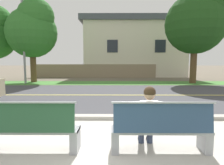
{
  "coord_description": "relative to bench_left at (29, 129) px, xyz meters",
  "views": [
    {
      "loc": [
        0.34,
        -3.37,
        1.71
      ],
      "look_at": [
        0.3,
        3.23,
        1.0
      ],
      "focal_mm": 31.63,
      "sensor_mm": 36.0,
      "label": 1
    }
  ],
  "objects": [
    {
      "name": "sidewalk_pavement",
      "position": [
        1.23,
        0.24,
        -0.45
      ],
      "size": [
        44.0,
        3.6,
        0.01
      ],
      "primitive_type": "cube",
      "color": "#B7B2A8",
      "rests_on": "ground_plane"
    },
    {
      "name": "far_verge_grass",
      "position": [
        1.23,
        11.94,
        -0.45
      ],
      "size": [
        48.0,
        2.8,
        0.02
      ],
      "primitive_type": "cube",
      "color": "#478438",
      "rests_on": "ground_plane"
    },
    {
      "name": "garden_wall",
      "position": [
        -0.51,
        17.2,
        0.24
      ],
      "size": [
        13.0,
        0.36,
        1.4
      ],
      "primitive_type": "cube",
      "color": "gray",
      "rests_on": "ground_plane"
    },
    {
      "name": "curb_edge",
      "position": [
        1.23,
        2.19,
        -0.4
      ],
      "size": [
        44.0,
        0.3,
        0.11
      ],
      "primitive_type": "cube",
      "color": "#ADA89E",
      "rests_on": "ground_plane"
    },
    {
      "name": "ground_plane",
      "position": [
        1.23,
        7.84,
        -0.46
      ],
      "size": [
        140.0,
        140.0,
        0.0
      ],
      "primitive_type": "plane",
      "color": "#665B4C"
    },
    {
      "name": "bench_left",
      "position": [
        0.0,
        0.0,
        0.0
      ],
      "size": [
        1.84,
        0.48,
        1.01
      ],
      "color": "#9EA0A8",
      "rests_on": "ground_plane"
    },
    {
      "name": "house_across_street",
      "position": [
        3.96,
        20.4,
        2.87
      ],
      "size": [
        11.91,
        6.91,
        6.56
      ],
      "color": "beige",
      "rests_on": "ground_plane"
    },
    {
      "name": "seated_person_white",
      "position": [
        2.25,
        0.17,
        0.22
      ],
      "size": [
        0.52,
        0.68,
        1.25
      ],
      "color": "#333D56",
      "rests_on": "ground_plane"
    },
    {
      "name": "shade_tree_left",
      "position": [
        -4.89,
        12.6,
        3.85
      ],
      "size": [
        4.02,
        4.02,
        6.63
      ],
      "color": "brown",
      "rests_on": "ground_plane"
    },
    {
      "name": "streetlamp",
      "position": [
        -5.21,
        11.73,
        3.85
      ],
      "size": [
        0.24,
        2.1,
        7.58
      ],
      "color": "gray",
      "rests_on": "ground_plane"
    },
    {
      "name": "street_asphalt",
      "position": [
        1.23,
        6.34,
        -0.45
      ],
      "size": [
        52.0,
        8.0,
        0.01
      ],
      "primitive_type": "cube",
      "color": "#424247",
      "rests_on": "ground_plane"
    },
    {
      "name": "road_centre_line",
      "position": [
        1.23,
        6.34,
        -0.45
      ],
      "size": [
        48.0,
        0.14,
        0.01
      ],
      "primitive_type": "cube",
      "color": "#E0CC4C",
      "rests_on": "ground_plane"
    },
    {
      "name": "shade_tree_centre",
      "position": [
        7.95,
        11.82,
        4.41
      ],
      "size": [
        4.54,
        4.54,
        7.49
      ],
      "color": "brown",
      "rests_on": "ground_plane"
    },
    {
      "name": "bench_right",
      "position": [
        2.46,
        0.0,
        0.0
      ],
      "size": [
        1.84,
        0.48,
        1.01
      ],
      "color": "#9EA0A8",
      "rests_on": "ground_plane"
    }
  ]
}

